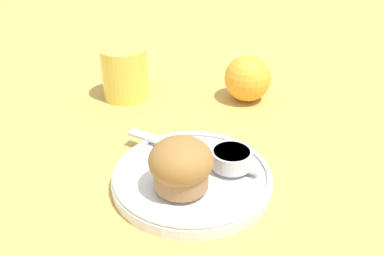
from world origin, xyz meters
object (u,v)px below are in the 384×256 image
Objects in this scene: muffin at (181,165)px; juice_glass at (125,73)px; butter_knife at (190,150)px; orange_fruit at (248,78)px.

juice_glass reaches higher than muffin.
butter_knife is 0.24m from juice_glass.
muffin is 0.08m from butter_knife.
orange_fruit is at bearing 93.38° from butter_knife.
orange_fruit is 0.21m from juice_glass.
muffin is 0.95× the size of orange_fruit.
orange_fruit is 0.89× the size of juice_glass.
muffin reaches higher than orange_fruit.
juice_glass is at bearing 173.14° from orange_fruit.
muffin is at bearing -115.57° from orange_fruit.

